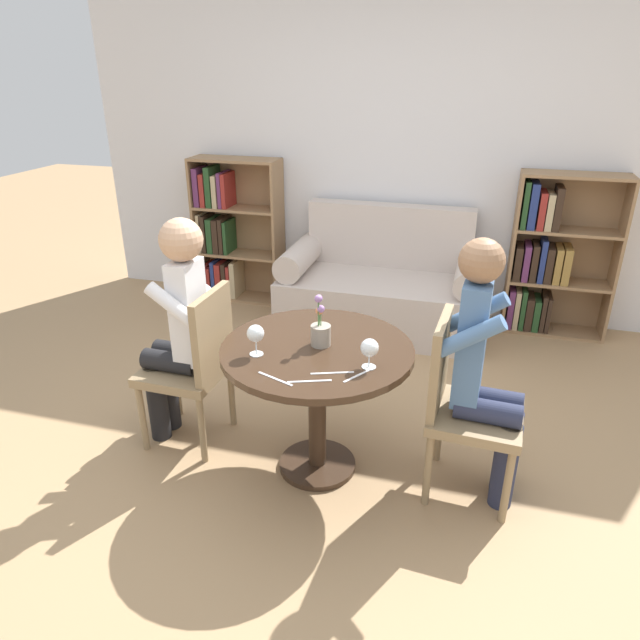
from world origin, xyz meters
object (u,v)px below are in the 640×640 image
object	(u,v)px
chair_right	(462,401)
couch	(382,288)
bookshelf_left	(230,233)
flower_vase	(321,330)
wine_glass_right	(370,349)
bookshelf_right	(549,259)
person_right	(486,371)
wine_glass_left	(256,334)
chair_left	(196,361)
person_left	(178,326)

from	to	relation	value
chair_right	couch	bearing A→B (deg)	24.57
bookshelf_left	flower_vase	world-z (taller)	bookshelf_left
bookshelf_left	wine_glass_right	distance (m)	2.83
bookshelf_right	person_right	distance (m)	2.14
bookshelf_left	bookshelf_right	bearing A→B (deg)	-0.03
couch	bookshelf_left	distance (m)	1.46
chair_right	wine_glass_left	bearing A→B (deg)	105.50
bookshelf_left	chair_left	size ratio (longest dim) A/B	1.37
chair_right	person_left	size ratio (longest dim) A/B	0.71
bookshelf_left	person_left	distance (m)	2.16
couch	person_left	world-z (taller)	person_left
flower_vase	person_right	bearing A→B (deg)	0.76
chair_left	person_left	world-z (taller)	person_left
person_left	flower_vase	world-z (taller)	person_left
person_left	flower_vase	size ratio (longest dim) A/B	4.91
wine_glass_left	flower_vase	size ratio (longest dim) A/B	0.58
flower_vase	wine_glass_right	bearing A→B (deg)	-30.23
bookshelf_left	chair_left	world-z (taller)	bookshelf_left
flower_vase	wine_glass_left	bearing A→B (deg)	-145.72
person_left	wine_glass_right	size ratio (longest dim) A/B	9.15
wine_glass_left	flower_vase	bearing A→B (deg)	34.28
bookshelf_left	flower_vase	size ratio (longest dim) A/B	4.75
wine_glass_left	wine_glass_right	size ratio (longest dim) A/B	1.08
person_right	chair_right	bearing A→B (deg)	87.48
person_left	person_right	bearing A→B (deg)	90.47
bookshelf_left	bookshelf_right	world-z (taller)	same
wine_glass_left	person_right	bearing A→B (deg)	10.29
bookshelf_left	wine_glass_right	world-z (taller)	bookshelf_left
bookshelf_right	chair_left	world-z (taller)	bookshelf_right
bookshelf_left	person_left	xyz separation A→B (m)	(0.63, -2.06, 0.10)
chair_left	person_left	bearing A→B (deg)	-91.07
bookshelf_left	chair_left	bearing A→B (deg)	-70.86
chair_left	chair_right	distance (m)	1.39
flower_vase	chair_right	bearing A→B (deg)	1.66
couch	bookshelf_left	world-z (taller)	bookshelf_left
person_left	wine_glass_right	distance (m)	1.08
person_right	wine_glass_left	size ratio (longest dim) A/B	8.62
couch	chair_right	xyz separation A→B (m)	(0.69, -1.82, 0.18)
wine_glass_right	bookshelf_left	bearing A→B (deg)	126.76
wine_glass_left	chair_left	bearing A→B (deg)	154.39
chair_right	person_right	distance (m)	0.20
chair_right	chair_left	bearing A→B (deg)	93.10
bookshelf_right	flower_vase	size ratio (longest dim) A/B	4.75
chair_left	person_right	bearing A→B (deg)	90.56
flower_vase	bookshelf_left	bearing A→B (deg)	124.03
wine_glass_right	flower_vase	xyz separation A→B (m)	(-0.27, 0.16, -0.02)
person_right	wine_glass_right	bearing A→B (deg)	111.94
person_left	flower_vase	bearing A→B (deg)	88.71
bookshelf_left	bookshelf_right	distance (m)	2.63
chair_left	wine_glass_right	distance (m)	1.03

